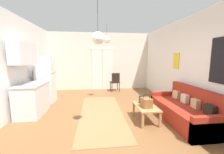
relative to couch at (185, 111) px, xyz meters
The scene contains 13 objects.
ground_plane 2.05m from the couch, behind, with size 5.51×8.16×0.10m, color brown.
wall_back 4.60m from the couch, 116.81° to the left, with size 5.11×0.13×2.83m.
wall_right 1.25m from the couch, 17.20° to the left, with size 0.12×7.76×2.83m.
area_rug 2.26m from the couch, 160.01° to the left, with size 1.21×3.26×0.01m, color #B26B42.
couch is the anchor object (origin of this frame).
coffee_table 1.01m from the couch, behind, with size 0.50×0.85×0.40m.
bamboo_vase 1.15m from the couch, 160.66° to the left, with size 0.10×0.10×0.43m.
handbag 1.06m from the couch, behind, with size 0.25×0.29×0.33m.
refrigerator 4.58m from the couch, 152.99° to the left, with size 0.60×0.60×1.68m.
kitchen_counter 4.26m from the couch, 166.60° to the left, with size 0.64×1.14×2.04m.
accent_chair 3.64m from the couch, 111.48° to the left, with size 0.46×0.44×0.89m.
pendant_lamp_near 2.83m from the couch, behind, with size 0.25×0.25×0.94m.
pendant_lamp_far 3.36m from the couch, 132.67° to the left, with size 0.24×0.24×0.69m.
Camera 1 is at (-0.26, -3.36, 1.64)m, focal length 22.60 mm.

